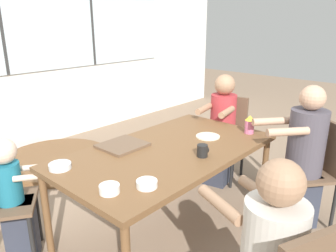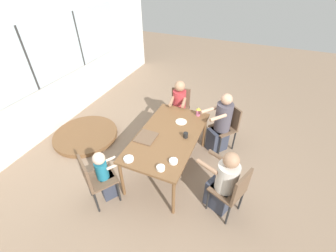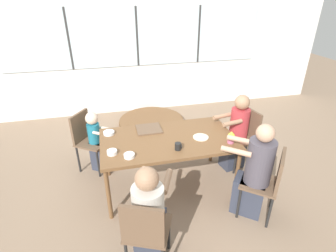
{
  "view_description": "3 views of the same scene",
  "coord_description": "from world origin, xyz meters",
  "px_view_note": "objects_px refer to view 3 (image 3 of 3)",
  "views": [
    {
      "loc": [
        -1.7,
        -1.52,
        1.67
      ],
      "look_at": [
        0.0,
        0.0,
        0.93
      ],
      "focal_mm": 35.0,
      "sensor_mm": 36.0,
      "label": 1
    },
    {
      "loc": [
        -2.56,
        -1.08,
        3.03
      ],
      "look_at": [
        0.0,
        0.0,
        0.93
      ],
      "focal_mm": 24.0,
      "sensor_mm": 36.0,
      "label": 2
    },
    {
      "loc": [
        -0.67,
        -2.79,
        2.42
      ],
      "look_at": [
        0.0,
        0.0,
        0.93
      ],
      "focal_mm": 28.0,
      "sensor_mm": 36.0,
      "label": 3
    }
  ],
  "objects_px": {
    "chair_for_woman_green_shirt": "(245,133)",
    "chair_for_man_teal_shirt": "(269,180)",
    "person_man_teal_shirt": "(254,175)",
    "bowl_white_shallow": "(109,133)",
    "chair_for_man_blue_shirt": "(145,230)",
    "sippy_cup": "(231,137)",
    "bowl_cereal": "(129,156)",
    "folded_table_stack": "(152,121)",
    "bowl_fruit": "(112,152)",
    "person_man_blue_shirt": "(150,218)",
    "chair_for_toddler": "(87,136)",
    "coffee_mug": "(178,146)",
    "person_woman_green_shirt": "(236,135)",
    "person_toddler": "(96,142)"
  },
  "relations": [
    {
      "from": "chair_for_man_teal_shirt",
      "to": "folded_table_stack",
      "type": "bearing_deg",
      "value": 56.82
    },
    {
      "from": "person_man_blue_shirt",
      "to": "chair_for_toddler",
      "type": "bearing_deg",
      "value": 132.78
    },
    {
      "from": "person_man_teal_shirt",
      "to": "bowl_white_shallow",
      "type": "relative_size",
      "value": 8.38
    },
    {
      "from": "bowl_cereal",
      "to": "chair_for_man_teal_shirt",
      "type": "bearing_deg",
      "value": -18.29
    },
    {
      "from": "person_woman_green_shirt",
      "to": "person_toddler",
      "type": "height_order",
      "value": "person_woman_green_shirt"
    },
    {
      "from": "bowl_white_shallow",
      "to": "bowl_cereal",
      "type": "xyz_separation_m",
      "value": [
        0.2,
        -0.59,
        0.0
      ]
    },
    {
      "from": "chair_for_toddler",
      "to": "person_man_teal_shirt",
      "type": "height_order",
      "value": "person_man_teal_shirt"
    },
    {
      "from": "person_toddler",
      "to": "person_man_blue_shirt",
      "type": "bearing_deg",
      "value": 50.82
    },
    {
      "from": "bowl_white_shallow",
      "to": "bowl_cereal",
      "type": "relative_size",
      "value": 1.16
    },
    {
      "from": "sippy_cup",
      "to": "bowl_fruit",
      "type": "height_order",
      "value": "sippy_cup"
    },
    {
      "from": "chair_for_man_teal_shirt",
      "to": "bowl_fruit",
      "type": "xyz_separation_m",
      "value": [
        -1.68,
        0.6,
        0.24
      ]
    },
    {
      "from": "person_man_teal_shirt",
      "to": "bowl_white_shallow",
      "type": "distance_m",
      "value": 1.87
    },
    {
      "from": "chair_for_toddler",
      "to": "bowl_white_shallow",
      "type": "relative_size",
      "value": 6.2
    },
    {
      "from": "person_man_blue_shirt",
      "to": "coffee_mug",
      "type": "relative_size",
      "value": 12.67
    },
    {
      "from": "person_man_blue_shirt",
      "to": "person_man_teal_shirt",
      "type": "height_order",
      "value": "person_man_teal_shirt"
    },
    {
      "from": "coffee_mug",
      "to": "bowl_cereal",
      "type": "xyz_separation_m",
      "value": [
        -0.58,
        -0.02,
        -0.02
      ]
    },
    {
      "from": "person_man_teal_shirt",
      "to": "chair_for_man_teal_shirt",
      "type": "bearing_deg",
      "value": -90.0
    },
    {
      "from": "chair_for_man_blue_shirt",
      "to": "coffee_mug",
      "type": "xyz_separation_m",
      "value": [
        0.54,
        0.88,
        0.26
      ]
    },
    {
      "from": "chair_for_woman_green_shirt",
      "to": "person_man_blue_shirt",
      "type": "xyz_separation_m",
      "value": [
        -1.65,
        -1.26,
        -0.03
      ]
    },
    {
      "from": "bowl_fruit",
      "to": "folded_table_stack",
      "type": "height_order",
      "value": "bowl_fruit"
    },
    {
      "from": "chair_for_toddler",
      "to": "bowl_fruit",
      "type": "bearing_deg",
      "value": 54.65
    },
    {
      "from": "chair_for_man_blue_shirt",
      "to": "chair_for_man_teal_shirt",
      "type": "relative_size",
      "value": 1.0
    },
    {
      "from": "person_toddler",
      "to": "bowl_cereal",
      "type": "bearing_deg",
      "value": 57.27
    },
    {
      "from": "chair_for_woman_green_shirt",
      "to": "bowl_cereal",
      "type": "xyz_separation_m",
      "value": [
        -1.75,
        -0.55,
        0.23
      ]
    },
    {
      "from": "chair_for_man_blue_shirt",
      "to": "person_woman_green_shirt",
      "type": "relative_size",
      "value": 0.77
    },
    {
      "from": "chair_for_woman_green_shirt",
      "to": "person_man_blue_shirt",
      "type": "distance_m",
      "value": 2.08
    },
    {
      "from": "chair_for_woman_green_shirt",
      "to": "person_toddler",
      "type": "height_order",
      "value": "person_toddler"
    },
    {
      "from": "chair_for_woman_green_shirt",
      "to": "chair_for_man_blue_shirt",
      "type": "distance_m",
      "value": 2.22
    },
    {
      "from": "bowl_fruit",
      "to": "sippy_cup",
      "type": "bearing_deg",
      "value": -3.44
    },
    {
      "from": "person_man_teal_shirt",
      "to": "bowl_fruit",
      "type": "height_order",
      "value": "person_man_teal_shirt"
    },
    {
      "from": "person_man_blue_shirt",
      "to": "bowl_fruit",
      "type": "distance_m",
      "value": 0.9
    },
    {
      "from": "chair_for_woman_green_shirt",
      "to": "bowl_cereal",
      "type": "distance_m",
      "value": 1.85
    },
    {
      "from": "chair_for_woman_green_shirt",
      "to": "chair_for_toddler",
      "type": "xyz_separation_m",
      "value": [
        -2.28,
        0.45,
        0.0
      ]
    },
    {
      "from": "person_man_teal_shirt",
      "to": "sippy_cup",
      "type": "height_order",
      "value": "person_man_teal_shirt"
    },
    {
      "from": "person_man_teal_shirt",
      "to": "bowl_fruit",
      "type": "relative_size",
      "value": 10.35
    },
    {
      "from": "chair_for_woman_green_shirt",
      "to": "chair_for_man_teal_shirt",
      "type": "distance_m",
      "value": 1.07
    },
    {
      "from": "person_man_blue_shirt",
      "to": "person_toddler",
      "type": "height_order",
      "value": "person_man_blue_shirt"
    },
    {
      "from": "chair_for_man_blue_shirt",
      "to": "bowl_fruit",
      "type": "distance_m",
      "value": 1.02
    },
    {
      "from": "chair_for_woman_green_shirt",
      "to": "chair_for_man_blue_shirt",
      "type": "relative_size",
      "value": 1.0
    },
    {
      "from": "sippy_cup",
      "to": "chair_for_man_blue_shirt",
      "type": "bearing_deg",
      "value": -143.87
    },
    {
      "from": "chair_for_toddler",
      "to": "bowl_cereal",
      "type": "xyz_separation_m",
      "value": [
        0.53,
        -1.0,
        0.23
      ]
    },
    {
      "from": "chair_for_toddler",
      "to": "person_toddler",
      "type": "distance_m",
      "value": 0.17
    },
    {
      "from": "chair_for_woman_green_shirt",
      "to": "coffee_mug",
      "type": "relative_size",
      "value": 10.14
    },
    {
      "from": "bowl_cereal",
      "to": "sippy_cup",
      "type": "bearing_deg",
      "value": 1.07
    },
    {
      "from": "chair_for_woman_green_shirt",
      "to": "folded_table_stack",
      "type": "xyz_separation_m",
      "value": [
        -1.12,
        1.67,
        -0.49
      ]
    },
    {
      "from": "bowl_white_shallow",
      "to": "bowl_fruit",
      "type": "bearing_deg",
      "value": -87.87
    },
    {
      "from": "coffee_mug",
      "to": "chair_for_man_blue_shirt",
      "type": "bearing_deg",
      "value": -121.43
    },
    {
      "from": "chair_for_man_teal_shirt",
      "to": "chair_for_toddler",
      "type": "relative_size",
      "value": 1.0
    },
    {
      "from": "sippy_cup",
      "to": "bowl_fruit",
      "type": "distance_m",
      "value": 1.44
    },
    {
      "from": "bowl_cereal",
      "to": "folded_table_stack",
      "type": "bearing_deg",
      "value": 74.05
    }
  ]
}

